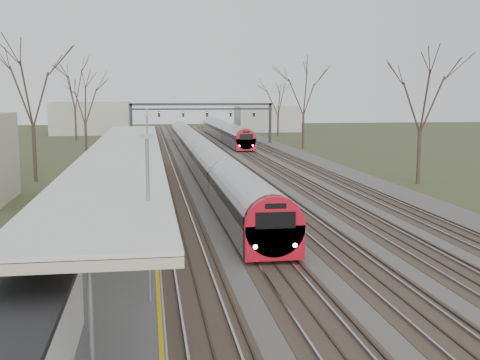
# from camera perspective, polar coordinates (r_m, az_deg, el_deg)

# --- Properties ---
(track_bed) EXTENTS (24.00, 160.00, 0.22)m
(track_bed) POSITION_cam_1_polar(r_m,az_deg,el_deg) (59.63, -1.02, 1.16)
(track_bed) COLOR #474442
(track_bed) RESTS_ON ground
(platform) EXTENTS (3.50, 69.00, 1.00)m
(platform) POSITION_cam_1_polar(r_m,az_deg,el_deg) (41.73, -10.51, -1.33)
(platform) COLOR #9E9B93
(platform) RESTS_ON ground
(canopy) EXTENTS (4.10, 50.00, 3.11)m
(canopy) POSITION_cam_1_polar(r_m,az_deg,el_deg) (36.83, -10.85, 2.81)
(canopy) COLOR slate
(canopy) RESTS_ON platform
(signal_gantry) EXTENTS (21.00, 0.59, 6.08)m
(signal_gantry) POSITION_cam_1_polar(r_m,az_deg,el_deg) (89.04, -3.61, 6.54)
(signal_gantry) COLOR black
(signal_gantry) RESTS_ON ground
(tree_west_far) EXTENTS (5.50, 5.50, 11.33)m
(tree_west_far) POSITION_cam_1_polar(r_m,az_deg,el_deg) (52.51, -19.18, 8.50)
(tree_west_far) COLOR #2D231C
(tree_west_far) RESTS_ON ground
(tree_east_far) EXTENTS (5.00, 5.00, 10.30)m
(tree_east_far) POSITION_cam_1_polar(r_m,az_deg,el_deg) (50.55, 16.82, 7.80)
(tree_east_far) COLOR #2D231C
(tree_east_far) RESTS_ON ground
(train_near) EXTENTS (2.62, 75.21, 3.05)m
(train_near) POSITION_cam_1_polar(r_m,az_deg,el_deg) (61.82, -3.89, 2.71)
(train_near) COLOR #989BA2
(train_near) RESTS_ON ground
(train_far) EXTENTS (2.62, 45.21, 3.05)m
(train_far) POSITION_cam_1_polar(r_m,az_deg,el_deg) (97.53, -1.54, 4.67)
(train_far) COLOR #989BA2
(train_far) RESTS_ON ground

